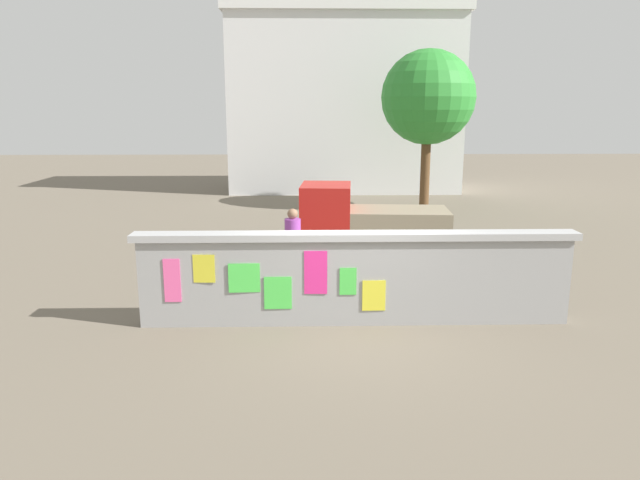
{
  "coord_description": "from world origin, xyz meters",
  "views": [
    {
      "loc": [
        -0.84,
        -9.66,
        3.68
      ],
      "look_at": [
        -0.56,
        2.21,
        0.99
      ],
      "focal_mm": 32.88,
      "sensor_mm": 36.0,
      "label": 1
    }
  ],
  "objects_px": {
    "auto_rickshaw_truck": "(366,223)",
    "bicycle_near": "(476,279)",
    "person_walking": "(293,238)",
    "tree_roadside": "(428,98)",
    "motorcycle": "(246,250)"
  },
  "relations": [
    {
      "from": "auto_rickshaw_truck",
      "to": "motorcycle",
      "type": "height_order",
      "value": "auto_rickshaw_truck"
    },
    {
      "from": "bicycle_near",
      "to": "tree_roadside",
      "type": "height_order",
      "value": "tree_roadside"
    },
    {
      "from": "auto_rickshaw_truck",
      "to": "bicycle_near",
      "type": "bearing_deg",
      "value": -58.83
    },
    {
      "from": "motorcycle",
      "to": "person_walking",
      "type": "relative_size",
      "value": 1.17
    },
    {
      "from": "auto_rickshaw_truck",
      "to": "bicycle_near",
      "type": "distance_m",
      "value": 3.68
    },
    {
      "from": "bicycle_near",
      "to": "tree_roadside",
      "type": "distance_m",
      "value": 11.11
    },
    {
      "from": "motorcycle",
      "to": "bicycle_near",
      "type": "xyz_separation_m",
      "value": [
        4.76,
        -2.14,
        -0.1
      ]
    },
    {
      "from": "person_walking",
      "to": "bicycle_near",
      "type": "bearing_deg",
      "value": -15.94
    },
    {
      "from": "auto_rickshaw_truck",
      "to": "person_walking",
      "type": "relative_size",
      "value": 2.29
    },
    {
      "from": "auto_rickshaw_truck",
      "to": "motorcycle",
      "type": "distance_m",
      "value": 3.07
    },
    {
      "from": "auto_rickshaw_truck",
      "to": "motorcycle",
      "type": "xyz_separation_m",
      "value": [
        -2.88,
        -0.97,
        -0.44
      ]
    },
    {
      "from": "motorcycle",
      "to": "tree_roadside",
      "type": "xyz_separation_m",
      "value": [
        5.79,
        8.3,
        3.56
      ]
    },
    {
      "from": "motorcycle",
      "to": "person_walking",
      "type": "distance_m",
      "value": 1.65
    },
    {
      "from": "motorcycle",
      "to": "tree_roadside",
      "type": "height_order",
      "value": "tree_roadside"
    },
    {
      "from": "person_walking",
      "to": "tree_roadside",
      "type": "height_order",
      "value": "tree_roadside"
    }
  ]
}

